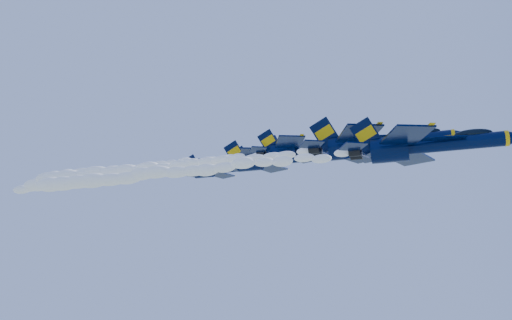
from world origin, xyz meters
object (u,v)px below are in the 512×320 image
(jet_lead, at_px, (425,145))
(jet_fourth, at_px, (272,159))
(jet_fifth, at_px, (220,169))
(jet_second, at_px, (379,143))
(jet_third, at_px, (308,149))

(jet_lead, relative_size, jet_fourth, 0.93)
(jet_fourth, height_order, jet_fifth, jet_fifth)
(jet_lead, bearing_deg, jet_second, 122.36)
(jet_third, distance_m, jet_fourth, 11.13)
(jet_second, bearing_deg, jet_third, 142.30)
(jet_lead, xyz_separation_m, jet_third, (-16.03, 16.55, 6.11))
(jet_lead, distance_m, jet_fourth, 34.88)
(jet_lead, distance_m, jet_third, 23.84)
(jet_third, relative_size, jet_fourth, 0.91)
(jet_second, relative_size, jet_third, 1.14)
(jet_second, bearing_deg, jet_fourth, 139.08)
(jet_third, height_order, jet_fifth, jet_fifth)
(jet_fourth, distance_m, jet_fifth, 15.06)
(jet_lead, height_order, jet_third, jet_third)
(jet_third, height_order, jet_fourth, jet_fourth)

